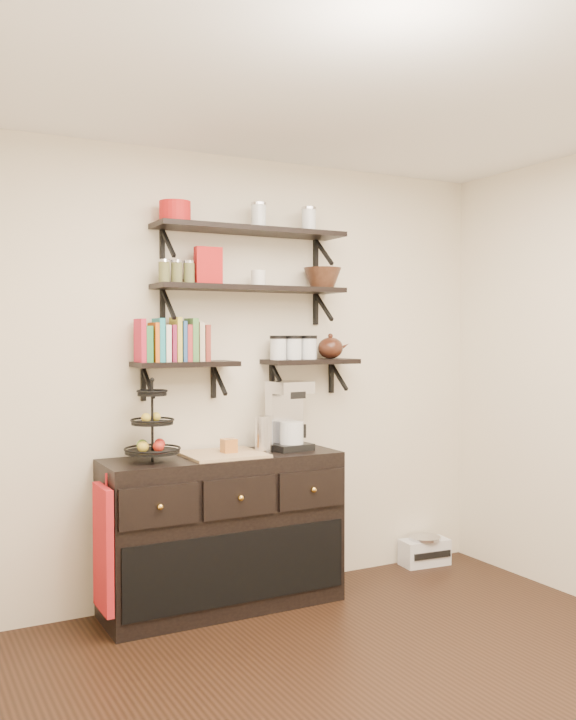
{
  "coord_description": "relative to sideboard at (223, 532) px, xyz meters",
  "views": [
    {
      "loc": [
        -1.98,
        -2.56,
        1.61
      ],
      "look_at": [
        0.0,
        1.15,
        1.47
      ],
      "focal_mm": 38.0,
      "sensor_mm": 36.0,
      "label": 1
    }
  ],
  "objects": [
    {
      "name": "shelf_low_left",
      "position": [
        -0.19,
        0.12,
        0.98
      ],
      "size": [
        0.6,
        0.25,
        0.23
      ],
      "color": "black",
      "rests_on": "back_wall"
    },
    {
      "name": "recipe_box",
      "position": [
        -0.05,
        0.1,
        1.56
      ],
      "size": [
        0.16,
        0.07,
        0.22
      ],
      "primitive_type": "cube",
      "rotation": [
        0.0,
        0.0,
        -0.04
      ],
      "color": "#AC1314",
      "rests_on": "shelf_mid"
    },
    {
      "name": "walnut_bowl",
      "position": [
        0.73,
        0.1,
        1.51
      ],
      "size": [
        0.24,
        0.24,
        0.13
      ],
      "primitive_type": null,
      "color": "black",
      "rests_on": "shelf_mid"
    },
    {
      "name": "shelf_mid",
      "position": [
        0.23,
        0.1,
        1.43
      ],
      "size": [
        1.2,
        0.27,
        0.23
      ],
      "color": "black",
      "rests_on": "back_wall"
    },
    {
      "name": "radio",
      "position": [
        1.57,
        0.11,
        -0.35
      ],
      "size": [
        0.35,
        0.24,
        0.2
      ],
      "rotation": [
        0.0,
        0.0,
        -0.09
      ],
      "color": "silver",
      "rests_on": "floor"
    },
    {
      "name": "back_wall",
      "position": [
        0.23,
        0.24,
        0.9
      ],
      "size": [
        3.5,
        0.02,
        2.7
      ],
      "primitive_type": "cube",
      "color": "beige",
      "rests_on": "ground"
    },
    {
      "name": "thermal_carafe",
      "position": [
        0.26,
        -0.02,
        0.56
      ],
      "size": [
        0.11,
        0.11,
        0.22
      ],
      "primitive_type": "cylinder",
      "color": "silver",
      "rests_on": "sideboard"
    },
    {
      "name": "floor",
      "position": [
        0.23,
        -1.51,
        -0.45
      ],
      "size": [
        3.5,
        3.5,
        0.0
      ],
      "primitive_type": "plane",
      "color": "black",
      "rests_on": "ground"
    },
    {
      "name": "shelf_low_right",
      "position": [
        0.65,
        0.12,
        0.98
      ],
      "size": [
        0.6,
        0.25,
        0.23
      ],
      "color": "black",
      "rests_on": "back_wall"
    },
    {
      "name": "apron",
      "position": [
        -0.73,
        -0.1,
        0.02
      ],
      "size": [
        0.04,
        0.29,
        0.67
      ],
      "primitive_type": "cube",
      "color": "maroon",
      "rests_on": "sideboard"
    },
    {
      "name": "candle",
      "position": [
        0.04,
        0.0,
        0.5
      ],
      "size": [
        0.08,
        0.08,
        0.08
      ],
      "primitive_type": "cube",
      "color": "#A86126",
      "rests_on": "sideboard"
    },
    {
      "name": "coffee_maker",
      "position": [
        0.45,
        0.03,
        0.65
      ],
      "size": [
        0.25,
        0.24,
        0.42
      ],
      "rotation": [
        0.0,
        0.0,
        0.1
      ],
      "color": "black",
      "rests_on": "sideboard"
    },
    {
      "name": "shelf_top",
      "position": [
        0.23,
        0.1,
        1.78
      ],
      "size": [
        1.2,
        0.27,
        0.23
      ],
      "color": "black",
      "rests_on": "back_wall"
    },
    {
      "name": "ceiling",
      "position": [
        0.23,
        -1.51,
        2.25
      ],
      "size": [
        3.5,
        3.5,
        0.02
      ],
      "primitive_type": "cube",
      "color": "white",
      "rests_on": "back_wall"
    },
    {
      "name": "sideboard",
      "position": [
        0.0,
        0.0,
        0.0
      ],
      "size": [
        1.4,
        0.5,
        0.92
      ],
      "color": "black",
      "rests_on": "floor"
    },
    {
      "name": "ramekins",
      "position": [
        0.28,
        0.1,
        1.5
      ],
      "size": [
        0.09,
        0.09,
        0.1
      ],
      "primitive_type": "cylinder",
      "color": "white",
      "rests_on": "shelf_mid"
    },
    {
      "name": "red_pot",
      "position": [
        -0.25,
        0.1,
        1.86
      ],
      "size": [
        0.18,
        0.18,
        0.12
      ],
      "primitive_type": "cylinder",
      "color": "#AC1314",
      "rests_on": "shelf_top"
    },
    {
      "name": "teapot",
      "position": [
        0.8,
        0.12,
        1.08
      ],
      "size": [
        0.25,
        0.21,
        0.16
      ],
      "primitive_type": null,
      "rotation": [
        0.0,
        0.0,
        0.21
      ],
      "color": "#351910",
      "rests_on": "shelf_low_right"
    },
    {
      "name": "cookbooks",
      "position": [
        -0.24,
        0.12,
        1.11
      ],
      "size": [
        0.43,
        0.15,
        0.26
      ],
      "color": "#BA1F38",
      "rests_on": "shelf_low_left"
    },
    {
      "name": "glass_canisters",
      "position": [
        0.53,
        0.12,
        1.06
      ],
      "size": [
        0.32,
        0.1,
        0.13
      ],
      "color": "silver",
      "rests_on": "shelf_low_right"
    },
    {
      "name": "fruit_stand",
      "position": [
        -0.42,
        0.0,
        0.6
      ],
      "size": [
        0.3,
        0.3,
        0.45
      ],
      "rotation": [
        0.0,
        0.0,
        0.2
      ],
      "color": "black",
      "rests_on": "sideboard"
    }
  ]
}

